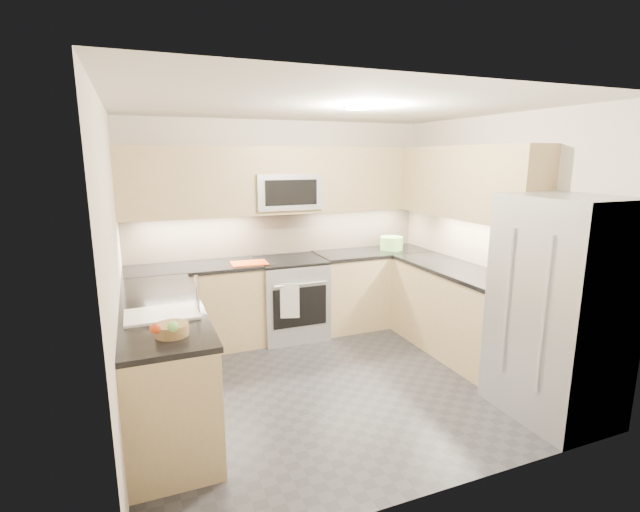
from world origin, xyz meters
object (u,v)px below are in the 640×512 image
at_px(microwave, 286,191).
at_px(gas_range, 291,298).
at_px(utensil_bowl, 392,243).
at_px(fruit_basket, 172,330).
at_px(refrigerator, 559,309).
at_px(cutting_board, 249,263).

bearing_deg(microwave, gas_range, -90.00).
distance_m(utensil_bowl, fruit_basket, 3.43).
bearing_deg(gas_range, utensil_bowl, 0.46).
distance_m(gas_range, fruit_basket, 2.50).
bearing_deg(fruit_basket, gas_range, 53.25).
bearing_deg(refrigerator, cutting_board, 130.01).
bearing_deg(microwave, cutting_board, -156.00).
distance_m(gas_range, refrigerator, 2.86).
relative_size(gas_range, microwave, 1.20).
height_order(microwave, fruit_basket, microwave).
bearing_deg(gas_range, refrigerator, -59.12).
height_order(microwave, refrigerator, microwave).
bearing_deg(gas_range, cutting_board, -168.88).
bearing_deg(cutting_board, fruit_basket, -117.29).
height_order(gas_range, refrigerator, refrigerator).
distance_m(gas_range, utensil_bowl, 1.46).
bearing_deg(utensil_bowl, fruit_basket, -145.01).
distance_m(microwave, utensil_bowl, 1.52).
distance_m(microwave, refrigerator, 3.04).
bearing_deg(cutting_board, microwave, 24.00).
xyz_separation_m(microwave, fruit_basket, (-1.46, -2.08, -0.72)).
height_order(refrigerator, utensil_bowl, refrigerator).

